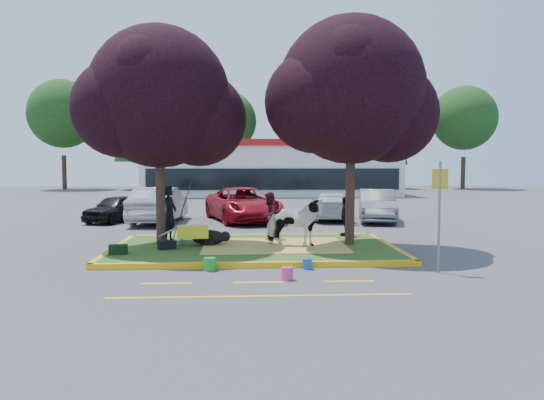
{
  "coord_description": "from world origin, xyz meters",
  "views": [
    {
      "loc": [
        -0.34,
        -15.6,
        2.6
      ],
      "look_at": [
        0.55,
        0.5,
        1.48
      ],
      "focal_mm": 35.0,
      "sensor_mm": 36.0,
      "label": 1
    }
  ],
  "objects": [
    {
      "name": "bucket_blue",
      "position": [
        1.24,
        -2.8,
        0.13
      ],
      "size": [
        0.29,
        0.29,
        0.26
      ],
      "primitive_type": "cylinder",
      "rotation": [
        0.0,
        0.0,
        -0.26
      ],
      "color": "blue",
      "rests_on": "ground"
    },
    {
      "name": "car_black",
      "position": [
        -5.95,
        8.14,
        0.6
      ],
      "size": [
        2.6,
        3.77,
        1.19
      ],
      "primitive_type": "imported",
      "rotation": [
        0.0,
        0.0,
        -0.38
      ],
      "color": "black",
      "rests_on": "ground"
    },
    {
      "name": "gear_bag_green",
      "position": [
        -3.7,
        -1.24,
        0.28
      ],
      "size": [
        0.51,
        0.36,
        0.26
      ],
      "primitive_type": "cube",
      "rotation": [
        0.0,
        0.0,
        0.13
      ],
      "color": "black",
      "rests_on": "median_island"
    },
    {
      "name": "median_island",
      "position": [
        0.0,
        0.0,
        0.07
      ],
      "size": [
        8.0,
        5.0,
        0.15
      ],
      "primitive_type": "cube",
      "color": "#2A4D18",
      "rests_on": "ground"
    },
    {
      "name": "handler",
      "position": [
        -2.62,
        1.01,
        1.02
      ],
      "size": [
        0.55,
        0.72,
        1.75
      ],
      "primitive_type": "imported",
      "rotation": [
        0.0,
        0.0,
        1.34
      ],
      "color": "black",
      "rests_on": "median_island"
    },
    {
      "name": "visitor_a",
      "position": [
        0.51,
        1.33,
        0.91
      ],
      "size": [
        0.83,
        0.91,
        1.52
      ],
      "primitive_type": "imported",
      "rotation": [
        0.0,
        0.0,
        -1.99
      ],
      "color": "#40121D",
      "rests_on": "median_island"
    },
    {
      "name": "curb_left",
      "position": [
        -4.08,
        0.0,
        0.07
      ],
      "size": [
        0.16,
        5.3,
        0.15
      ],
      "primitive_type": "cube",
      "color": "#ECB113",
      "rests_on": "ground"
    },
    {
      "name": "retail_building",
      "position": [
        2.0,
        27.98,
        2.25
      ],
      "size": [
        20.4,
        8.4,
        4.4
      ],
      "color": "silver",
      "rests_on": "ground"
    },
    {
      "name": "car_white",
      "position": [
        3.73,
        8.51,
        0.63
      ],
      "size": [
        2.35,
        4.55,
        1.26
      ],
      "primitive_type": "imported",
      "rotation": [
        0.0,
        0.0,
        3.0
      ],
      "color": "silver",
      "rests_on": "ground"
    },
    {
      "name": "car_red",
      "position": [
        -0.32,
        8.07,
        0.76
      ],
      "size": [
        3.87,
        5.92,
        1.51
      ],
      "primitive_type": "imported",
      "rotation": [
        0.0,
        0.0,
        0.27
      ],
      "color": "maroon",
      "rests_on": "ground"
    },
    {
      "name": "wheelbarrow",
      "position": [
        -1.81,
        0.02,
        0.57
      ],
      "size": [
        1.63,
        0.65,
        0.61
      ],
      "rotation": [
        0.0,
        0.0,
        0.13
      ],
      "color": "black",
      "rests_on": "median_island"
    },
    {
      "name": "fire_lane_long",
      "position": [
        0.0,
        -5.4,
        0.0
      ],
      "size": [
        6.0,
        0.1,
        0.01
      ],
      "primitive_type": "cube",
      "color": "yellow",
      "rests_on": "ground"
    },
    {
      "name": "car_silver",
      "position": [
        -3.98,
        7.59,
        0.78
      ],
      "size": [
        2.07,
        4.88,
        1.56
      ],
      "primitive_type": "imported",
      "rotation": [
        0.0,
        0.0,
        3.05
      ],
      "color": "#919398",
      "rests_on": "ground"
    },
    {
      "name": "curb_near",
      "position": [
        0.0,
        -2.58,
        0.07
      ],
      "size": [
        8.3,
        0.16,
        0.15
      ],
      "primitive_type": "cube",
      "color": "#ECB113",
      "rests_on": "ground"
    },
    {
      "name": "ground",
      "position": [
        0.0,
        0.0,
        0.0
      ],
      "size": [
        90.0,
        90.0,
        0.0
      ],
      "primitive_type": "plane",
      "color": "#424244",
      "rests_on": "ground"
    },
    {
      "name": "cow",
      "position": [
        1.17,
        -0.27,
        0.87
      ],
      "size": [
        1.82,
        1.12,
        1.43
      ],
      "primitive_type": "imported",
      "rotation": [
        0.0,
        0.0,
        1.35
      ],
      "color": "white",
      "rests_on": "median_island"
    },
    {
      "name": "fire_lane_stripe_c",
      "position": [
        2.0,
        -4.2,
        0.0
      ],
      "size": [
        1.1,
        0.12,
        0.01
      ],
      "primitive_type": "cube",
      "color": "yellow",
      "rests_on": "ground"
    },
    {
      "name": "curb_right",
      "position": [
        4.08,
        0.0,
        0.07
      ],
      "size": [
        0.16,
        5.3,
        0.15
      ],
      "primitive_type": "cube",
      "color": "#ECB113",
      "rests_on": "ground"
    },
    {
      "name": "curb_far",
      "position": [
        0.0,
        2.58,
        0.07
      ],
      "size": [
        8.3,
        0.16,
        0.15
      ],
      "primitive_type": "cube",
      "color": "#ECB113",
      "rests_on": "ground"
    },
    {
      "name": "fire_lane_stripe_b",
      "position": [
        0.0,
        -4.2,
        0.0
      ],
      "size": [
        1.1,
        0.12,
        0.01
      ],
      "primitive_type": "cube",
      "color": "yellow",
      "rests_on": "ground"
    },
    {
      "name": "gear_bag_dark",
      "position": [
        -2.51,
        -0.48,
        0.27
      ],
      "size": [
        0.55,
        0.44,
        0.25
      ],
      "primitive_type": "cube",
      "rotation": [
        0.0,
        0.0,
        0.41
      ],
      "color": "black",
      "rests_on": "median_island"
    },
    {
      "name": "tree_purple_left",
      "position": [
        -2.78,
        0.38,
        4.36
      ],
      "size": [
        5.06,
        4.2,
        6.51
      ],
      "color": "black",
      "rests_on": "median_island"
    },
    {
      "name": "sign_post",
      "position": [
        4.3,
        -3.39,
        1.65
      ],
      "size": [
        0.37,
        0.06,
        2.66
      ],
      "rotation": [
        0.0,
        0.0,
        -0.08
      ],
      "color": "slate",
      "rests_on": "ground"
    },
    {
      "name": "visitor_b",
      "position": [
        3.11,
        2.02,
        0.81
      ],
      "size": [
        0.36,
        0.79,
        1.32
      ],
      "primitive_type": "imported",
      "rotation": [
        0.0,
        0.0,
        -1.62
      ],
      "color": "black",
      "rests_on": "median_island"
    },
    {
      "name": "straw_bedding",
      "position": [
        0.6,
        0.0,
        0.15
      ],
      "size": [
        4.2,
        3.0,
        0.01
      ],
      "primitive_type": "cube",
      "color": "#D5C258",
      "rests_on": "median_island"
    },
    {
      "name": "fire_lane_stripe_a",
      "position": [
        -2.0,
        -4.2,
        0.0
      ],
      "size": [
        1.1,
        0.12,
        0.01
      ],
      "primitive_type": "cube",
      "color": "yellow",
      "rests_on": "ground"
    },
    {
      "name": "bucket_green",
      "position": [
        -1.14,
        -2.87,
        0.16
      ],
      "size": [
        0.32,
        0.32,
        0.32
      ],
      "primitive_type": "cylinder",
      "rotation": [
        0.0,
        0.0,
        0.08
      ],
      "color": "#17982A",
      "rests_on": "ground"
    },
    {
      "name": "calf",
      "position": [
        -1.37,
        0.29,
        0.37
      ],
      "size": [
        1.18,
        0.95,
        0.45
      ],
      "primitive_type": "ellipsoid",
      "rotation": [
        0.0,
        0.0,
        -0.42
      ],
      "color": "black",
      "rests_on": "median_island"
    },
    {
      "name": "tree_purple_right",
      "position": [
        2.92,
        0.18,
        4.56
      ],
      "size": [
        5.3,
        4.4,
        6.82
      ],
      "color": "black",
      "rests_on": "median_island"
    },
    {
      "name": "treeline",
      "position": [
        1.23,
        37.61,
        7.73
      ],
      "size": [
        46.58,
        7.8,
        14.63
      ],
      "color": "black",
      "rests_on": "ground"
    },
    {
      "name": "car_grey",
      "position": [
        5.64,
        7.63,
        0.71
      ],
      "size": [
        2.28,
        4.52,
        1.42
      ],
      "primitive_type": "imported",
      "rotation": [
        0.0,
        0.0,
        -0.19
      ],
      "color": "slate",
      "rests_on": "ground"
    },
    {
      "name": "bucket_pink",
      "position": [
        0.64,
        -3.98,
        0.14
      ],
      "size": [
        0.32,
        0.32,
        0.29
      ],
      "primitive_type": "cylinder",
      "rotation": [
        0.0,
        0.0,
        0.22
      ],
      "color": "#E1327D",
      "rests_on": "ground"
    }
  ]
}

